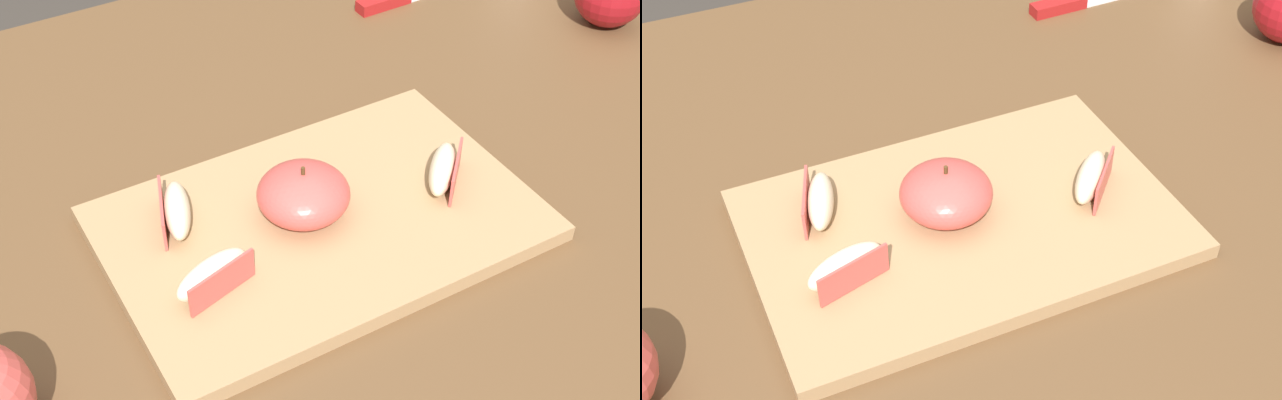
% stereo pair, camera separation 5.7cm
% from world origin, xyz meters
% --- Properties ---
extents(dining_table, '(1.32, 0.78, 0.74)m').
position_xyz_m(dining_table, '(0.00, 0.00, 0.63)').
color(dining_table, brown).
rests_on(dining_table, ground_plane).
extents(cutting_board, '(0.37, 0.24, 0.02)m').
position_xyz_m(cutting_board, '(0.03, -0.10, 0.75)').
color(cutting_board, '#A37F56').
rests_on(cutting_board, dining_table).
extents(apple_half_skin_up, '(0.08, 0.08, 0.05)m').
position_xyz_m(apple_half_skin_up, '(0.02, -0.08, 0.78)').
color(apple_half_skin_up, '#D14C47').
rests_on(apple_half_skin_up, cutting_board).
extents(apple_wedge_middle, '(0.06, 0.07, 0.03)m').
position_xyz_m(apple_wedge_middle, '(0.15, -0.11, 0.77)').
color(apple_wedge_middle, beige).
rests_on(apple_wedge_middle, cutting_board).
extents(apple_wedge_near_knife, '(0.05, 0.07, 0.03)m').
position_xyz_m(apple_wedge_near_knife, '(-0.08, -0.04, 0.77)').
color(apple_wedge_near_knife, beige).
rests_on(apple_wedge_near_knife, cutting_board).
extents(apple_wedge_back, '(0.07, 0.04, 0.03)m').
position_xyz_m(apple_wedge_back, '(-0.09, -0.13, 0.77)').
color(apple_wedge_back, beige).
rests_on(apple_wedge_back, cutting_board).
extents(paring_knife, '(0.16, 0.02, 0.01)m').
position_xyz_m(paring_knife, '(0.31, 0.21, 0.75)').
color(paring_knife, silver).
rests_on(paring_knife, dining_table).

